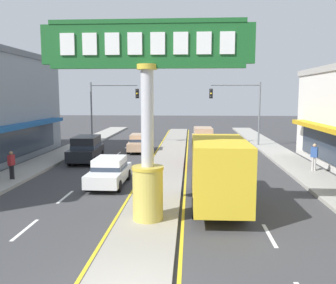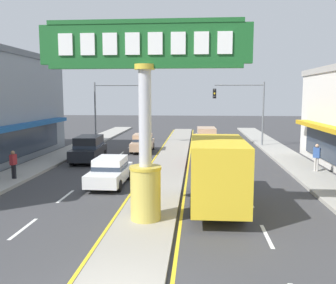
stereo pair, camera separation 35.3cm
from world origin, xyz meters
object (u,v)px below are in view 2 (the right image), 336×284
sedan_kerb_right (209,154)px  pedestrian_near_kerb (317,156)px  district_sign (145,113)px  sedan_near_right_lane (143,143)px  sedan_near_left_lane (110,171)px  traffic_light_left_side (112,102)px  suv_far_left_oncoming (206,137)px  suv_mid_left_lane (89,148)px  pedestrian_far_side (13,163)px  box_truck_far_right_lane (217,170)px  traffic_light_right_side (245,103)px

sedan_kerb_right → pedestrian_near_kerb: pedestrian_near_kerb is taller
district_sign → pedestrian_near_kerb: district_sign is taller
sedan_near_right_lane → sedan_near_left_lane: same height
traffic_light_left_side → pedestrian_near_kerb: 20.35m
sedan_near_right_lane → suv_far_left_oncoming: size_ratio=0.94×
sedan_near_left_lane → suv_far_left_oncoming: bearing=69.5°
suv_mid_left_lane → sedan_near_right_lane: bearing=57.3°
sedan_near_right_lane → pedestrian_near_kerb: pedestrian_near_kerb is taller
pedestrian_far_side → suv_mid_left_lane: bearing=70.1°
suv_mid_left_lane → pedestrian_near_kerb: (15.62, -3.16, 0.18)m
suv_mid_left_lane → sedan_kerb_right: size_ratio=1.07×
suv_far_left_oncoming → pedestrian_far_side: 18.72m
box_truck_far_right_lane → pedestrian_far_side: box_truck_far_right_lane is taller
district_sign → sedan_near_right_lane: bearing=99.0°
sedan_near_left_lane → pedestrian_near_kerb: pedestrian_near_kerb is taller
district_sign → sedan_near_left_lane: 7.40m
traffic_light_right_side → district_sign: bearing=-106.6°
district_sign → sedan_kerb_right: size_ratio=1.81×
sedan_near_right_lane → suv_mid_left_lane: size_ratio=0.93×
box_truck_far_right_lane → suv_far_left_oncoming: bearing=90.0°
traffic_light_left_side → pedestrian_far_side: traffic_light_left_side is taller
district_sign → pedestrian_far_side: bearing=144.2°
suv_far_left_oncoming → pedestrian_far_side: suv_far_left_oncoming is taller
traffic_light_left_side → box_truck_far_right_lane: bearing=-64.9°
traffic_light_left_side → sedan_kerb_right: bearing=-47.0°
traffic_light_right_side → sedan_kerb_right: size_ratio=1.42×
traffic_light_right_side → sedan_kerb_right: (-3.59, -9.52, -3.46)m
sedan_near_left_lane → district_sign: bearing=-64.2°
sedan_near_left_lane → suv_mid_left_lane: suv_mid_left_lane is taller
sedan_kerb_right → pedestrian_far_side: 12.82m
sedan_near_left_lane → traffic_light_left_side: bearing=102.5°
sedan_near_right_lane → suv_mid_left_lane: 6.12m
sedan_near_right_lane → pedestrian_near_kerb: (12.32, -8.30, 0.37)m
sedan_near_left_lane → pedestrian_near_kerb: (12.32, 3.80, 0.37)m
box_truck_far_right_lane → pedestrian_far_side: 12.07m
traffic_light_right_side → box_truck_far_right_lane: 19.86m
district_sign → suv_far_left_oncoming: (2.83, 21.02, -3.32)m
sedan_kerb_right → pedestrian_far_side: (-11.37, -5.91, 0.31)m
district_sign → sedan_near_right_lane: size_ratio=1.81×
traffic_light_left_side → traffic_light_right_side: 12.84m
suv_far_left_oncoming → sedan_kerb_right: suv_far_left_oncoming is taller
suv_far_left_oncoming → pedestrian_far_side: (-11.38, -14.86, 0.11)m
district_sign → traffic_light_left_side: district_sign is taller
traffic_light_left_side → traffic_light_right_side: size_ratio=1.00×
suv_mid_left_lane → suv_far_left_oncoming: size_ratio=1.01×
traffic_light_left_side → pedestrian_near_kerb: bearing=-37.8°
sedan_kerb_right → pedestrian_near_kerb: size_ratio=2.52×
traffic_light_left_side → sedan_near_left_lane: size_ratio=1.44×
sedan_near_left_lane → suv_mid_left_lane: (-3.30, 6.96, 0.20)m
sedan_kerb_right → traffic_light_right_side: bearing=69.4°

